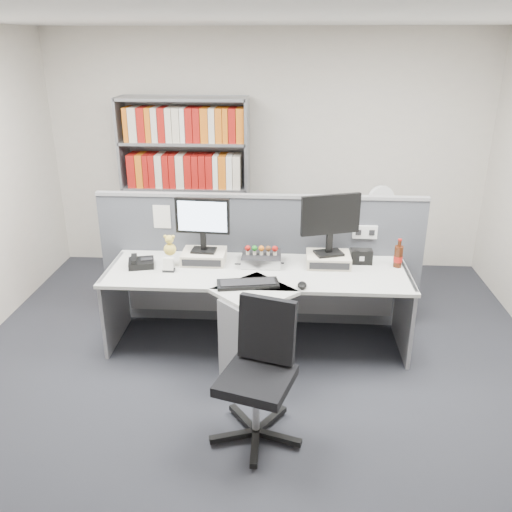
# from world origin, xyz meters

# --- Properties ---
(ground) EXTENTS (5.50, 5.50, 0.00)m
(ground) POSITION_xyz_m (0.00, 0.00, 0.00)
(ground) COLOR #2E2F36
(ground) RESTS_ON ground
(room_shell) EXTENTS (5.04, 5.54, 2.72)m
(room_shell) POSITION_xyz_m (0.00, 0.00, 1.79)
(room_shell) COLOR beige
(room_shell) RESTS_ON ground
(partition) EXTENTS (3.00, 0.08, 1.27)m
(partition) POSITION_xyz_m (0.00, 1.25, 0.65)
(partition) COLOR #4C4F57
(partition) RESTS_ON ground
(desk) EXTENTS (2.60, 1.20, 0.72)m
(desk) POSITION_xyz_m (0.00, 0.60, 0.46)
(desk) COLOR silver
(desk) RESTS_ON ground
(monitor_riser_left) EXTENTS (0.38, 0.31, 0.10)m
(monitor_riser_left) POSITION_xyz_m (-0.48, 0.98, 0.77)
(monitor_riser_left) COLOR beige
(monitor_riser_left) RESTS_ON desk
(monitor_riser_right) EXTENTS (0.38, 0.31, 0.10)m
(monitor_riser_right) POSITION_xyz_m (0.62, 0.98, 0.77)
(monitor_riser_right) COLOR beige
(monitor_riser_right) RESTS_ON desk
(monitor_left) EXTENTS (0.48, 0.17, 0.49)m
(monitor_left) POSITION_xyz_m (-0.48, 0.98, 1.11)
(monitor_left) COLOR black
(monitor_left) RESTS_ON monitor_riser_left
(monitor_right) EXTENTS (0.51, 0.23, 0.54)m
(monitor_right) POSITION_xyz_m (0.62, 0.98, 1.14)
(monitor_right) COLOR black
(monitor_right) RESTS_ON monitor_riser_right
(desktop_pc) EXTENTS (0.34, 0.30, 0.09)m
(desktop_pc) POSITION_xyz_m (0.03, 0.97, 0.77)
(desktop_pc) COLOR black
(desktop_pc) RESTS_ON desk
(figurines) EXTENTS (0.29, 0.05, 0.09)m
(figurines) POSITION_xyz_m (0.05, 0.95, 0.86)
(figurines) COLOR beige
(figurines) RESTS_ON desktop_pc
(keyboard) EXTENTS (0.52, 0.27, 0.03)m
(keyboard) POSITION_xyz_m (-0.06, 0.51, 0.74)
(keyboard) COLOR black
(keyboard) RESTS_ON desk
(mouse) EXTENTS (0.07, 0.12, 0.04)m
(mouse) POSITION_xyz_m (0.38, 0.49, 0.74)
(mouse) COLOR black
(mouse) RESTS_ON desk
(desk_phone) EXTENTS (0.26, 0.24, 0.09)m
(desk_phone) POSITION_xyz_m (-1.02, 0.84, 0.76)
(desk_phone) COLOR black
(desk_phone) RESTS_ON desk
(desk_calendar) EXTENTS (0.10, 0.08, 0.12)m
(desk_calendar) POSITION_xyz_m (-0.75, 0.75, 0.77)
(desk_calendar) COLOR black
(desk_calendar) RESTS_ON desk
(plush_toy) EXTENTS (0.11, 0.11, 0.19)m
(plush_toy) POSITION_xyz_m (-0.76, 0.87, 0.90)
(plush_toy) COLOR gold
(plush_toy) RESTS_ON monitor_riser_left
(speaker) EXTENTS (0.19, 0.11, 0.13)m
(speaker) POSITION_xyz_m (0.91, 1.04, 0.78)
(speaker) COLOR black
(speaker) RESTS_ON desk
(cola_bottle) EXTENTS (0.08, 0.08, 0.26)m
(cola_bottle) POSITION_xyz_m (1.22, 0.97, 0.82)
(cola_bottle) COLOR #3F190A
(cola_bottle) RESTS_ON desk
(shelving_unit) EXTENTS (1.41, 0.40, 2.00)m
(shelving_unit) POSITION_xyz_m (-0.90, 2.44, 0.98)
(shelving_unit) COLOR gray
(shelving_unit) RESTS_ON ground
(filing_cabinet) EXTENTS (0.45, 0.61, 0.70)m
(filing_cabinet) POSITION_xyz_m (1.20, 1.99, 0.35)
(filing_cabinet) COLOR gray
(filing_cabinet) RESTS_ON ground
(desk_fan) EXTENTS (0.28, 0.17, 0.48)m
(desk_fan) POSITION_xyz_m (1.20, 1.99, 1.00)
(desk_fan) COLOR white
(desk_fan) RESTS_ON filing_cabinet
(office_chair) EXTENTS (0.64, 0.64, 0.96)m
(office_chair) POSITION_xyz_m (0.09, -0.35, 0.51)
(office_chair) COLOR silver
(office_chair) RESTS_ON ground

